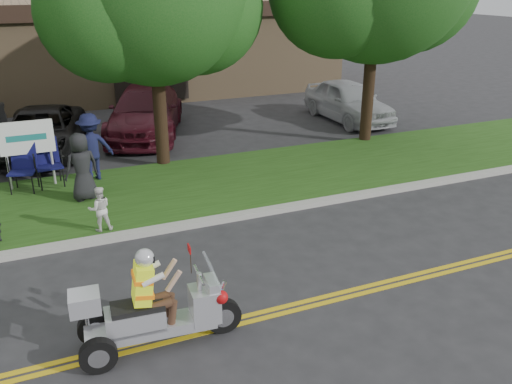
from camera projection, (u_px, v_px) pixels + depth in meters
name	position (u px, v px, depth m)	size (l,w,h in m)	color
ground	(242.00, 301.00, 8.79)	(120.00, 120.00, 0.00)	#28282B
centerline_near	(257.00, 320.00, 8.29)	(60.00, 0.10, 0.01)	gold
centerline_far	(252.00, 314.00, 8.43)	(60.00, 0.10, 0.01)	gold
curb	(189.00, 225.00, 11.38)	(60.00, 0.25, 0.12)	#A8A89E
grass_verge	(164.00, 190.00, 13.22)	(60.00, 4.00, 0.10)	#204612
commercial_building	(130.00, 45.00, 25.02)	(18.00, 8.20, 4.00)	#9E7F5B
business_sign	(27.00, 141.00, 12.92)	(1.25, 0.06, 1.75)	silver
trike_scooter	(152.00, 313.00, 7.53)	(2.36, 0.82, 1.54)	black
lawn_chair_a	(23.00, 164.00, 12.95)	(0.74, 0.76, 1.12)	black
lawn_chair_b	(47.00, 159.00, 13.27)	(0.67, 0.69, 1.15)	black
spectator_chair_a	(91.00, 147.00, 13.53)	(1.10, 0.63, 1.70)	#15193D
spectator_chair_b	(82.00, 167.00, 12.29)	(0.77, 0.50, 1.57)	black
child_right	(100.00, 209.00, 10.86)	(0.45, 0.35, 0.93)	silver
parked_car_mid	(41.00, 132.00, 15.98)	(2.18, 4.73, 1.32)	black
parked_car_right	(146.00, 112.00, 17.92)	(2.16, 5.31, 1.54)	#430F1A
parked_car_far_right	(348.00, 101.00, 19.69)	(1.74, 4.32, 1.47)	#AEB0B5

